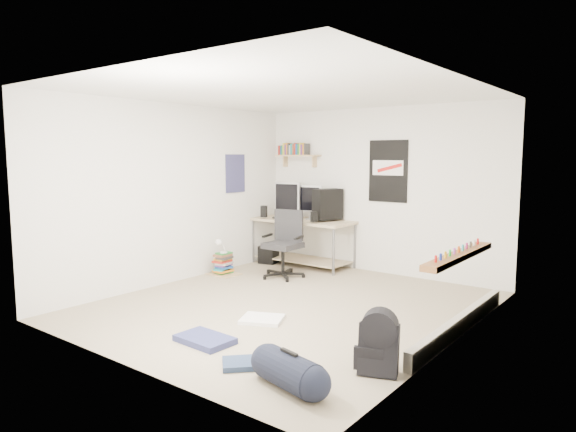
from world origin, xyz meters
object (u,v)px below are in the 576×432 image
Objects in this scene: duffel_bag at (289,371)px; book_stack at (224,265)px; desk at (303,243)px; backpack at (379,349)px; office_chair at (283,244)px.

duffel_bag reaches higher than book_stack.
desk is 4.02× the size of backpack.
office_chair is 3.45m from backpack.
backpack is 0.78× the size of duffel_bag.
duffel_bag is 3.93m from book_stack.
desk is 3.13× the size of duffel_bag.
book_stack is at bearing -132.86° from desk.
backpack is at bearing -26.41° from book_stack.
backpack is 0.92× the size of book_stack.
desk is 1.73× the size of office_chair.
backpack is 3.91m from book_stack.
desk is at bearing 93.47° from office_chair.
backpack is at bearing 72.01° from duffel_bag.
backpack and duffel_bag have the same top height.
book_stack is (-3.09, 2.42, 0.01)m from duffel_bag.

